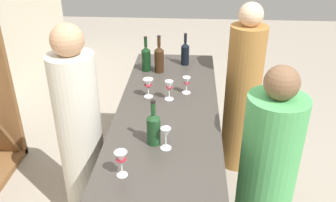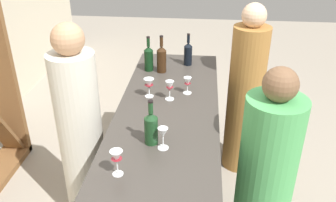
{
  "view_description": "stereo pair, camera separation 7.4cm",
  "coord_description": "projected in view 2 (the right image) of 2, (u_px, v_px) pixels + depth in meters",
  "views": [
    {
      "loc": [
        -2.27,
        -0.15,
        2.24
      ],
      "look_at": [
        0.0,
        0.0,
        1.03
      ],
      "focal_mm": 38.69,
      "sensor_mm": 36.0,
      "label": 1
    },
    {
      "loc": [
        -2.26,
        -0.23,
        2.24
      ],
      "look_at": [
        0.0,
        0.0,
        1.03
      ],
      "focal_mm": 38.69,
      "sensor_mm": 36.0,
      "label": 2
    }
  ],
  "objects": [
    {
      "name": "wine_bottle_center_dark_green",
      "position": [
        149.0,
        58.0,
        3.14
      ],
      "size": [
        0.08,
        0.08,
        0.31
      ],
      "color": "black",
      "rests_on": "bar_counter"
    },
    {
      "name": "wine_bottle_second_left_amber_brown",
      "position": [
        162.0,
        58.0,
        3.11
      ],
      "size": [
        0.08,
        0.08,
        0.33
      ],
      "color": "#331E0F",
      "rests_on": "bar_counter"
    },
    {
      "name": "wine_glass_near_right",
      "position": [
        170.0,
        87.0,
        2.66
      ],
      "size": [
        0.07,
        0.07,
        0.15
      ],
      "color": "white",
      "rests_on": "bar_counter"
    },
    {
      "name": "person_server_behind",
      "position": [
        81.0,
        136.0,
        2.68
      ],
      "size": [
        0.41,
        0.41,
        1.61
      ],
      "rotation": [
        0.0,
        0.0,
        -1.26
      ],
      "color": "beige",
      "rests_on": "ground"
    },
    {
      "name": "wine_glass_far_left",
      "position": [
        149.0,
        84.0,
        2.7
      ],
      "size": [
        0.08,
        0.08,
        0.15
      ],
      "color": "white",
      "rests_on": "bar_counter"
    },
    {
      "name": "wine_bottle_second_right_near_black",
      "position": [
        188.0,
        53.0,
        3.26
      ],
      "size": [
        0.07,
        0.07,
        0.29
      ],
      "color": "black",
      "rests_on": "bar_counter"
    },
    {
      "name": "bar_counter",
      "position": [
        168.0,
        162.0,
        2.83
      ],
      "size": [
        2.12,
        0.72,
        0.98
      ],
      "color": "#2A2723",
      "rests_on": "ground"
    },
    {
      "name": "wine_glass_far_center",
      "position": [
        117.0,
        158.0,
        1.89
      ],
      "size": [
        0.07,
        0.07,
        0.15
      ],
      "color": "white",
      "rests_on": "bar_counter"
    },
    {
      "name": "person_center_guest",
      "position": [
        245.0,
        97.0,
        3.26
      ],
      "size": [
        0.4,
        0.4,
        1.59
      ],
      "rotation": [
        0.0,
        0.0,
        1.87
      ],
      "color": "#9E6B33",
      "rests_on": "ground"
    },
    {
      "name": "wine_bottle_leftmost_olive_green",
      "position": [
        151.0,
        127.0,
        2.15
      ],
      "size": [
        0.08,
        0.08,
        0.29
      ],
      "color": "#193D1E",
      "rests_on": "bar_counter"
    },
    {
      "name": "wine_glass_near_center",
      "position": [
        163.0,
        134.0,
        2.11
      ],
      "size": [
        0.07,
        0.07,
        0.14
      ],
      "color": "white",
      "rests_on": "bar_counter"
    },
    {
      "name": "wine_glass_near_left",
      "position": [
        188.0,
        83.0,
        2.76
      ],
      "size": [
        0.07,
        0.07,
        0.13
      ],
      "color": "white",
      "rests_on": "bar_counter"
    },
    {
      "name": "person_left_guest",
      "position": [
        265.0,
        179.0,
        2.38
      ],
      "size": [
        0.42,
        0.42,
        1.47
      ],
      "rotation": [
        0.0,
        0.0,
        1.43
      ],
      "color": "#4CA559",
      "rests_on": "ground"
    }
  ]
}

